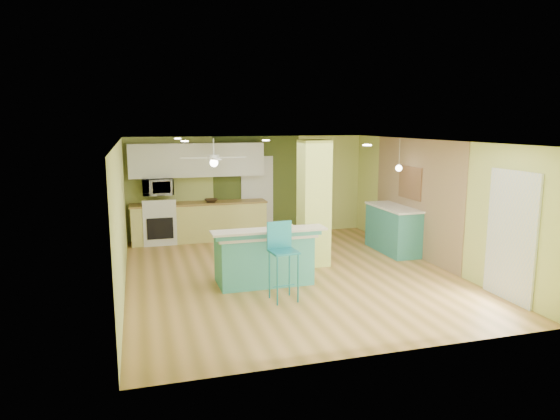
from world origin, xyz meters
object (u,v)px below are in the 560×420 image
object	(u,v)px
peninsula	(264,256)
bar_stool	(282,248)
side_counter	(393,229)
canister	(289,229)
fruit_bowl	(211,201)

from	to	relation	value
peninsula	bar_stool	distance (m)	0.95
side_counter	canister	xyz separation A→B (m)	(-2.87, -1.45, 0.48)
side_counter	canister	size ratio (longest dim) A/B	10.78
fruit_bowl	canister	distance (m)	3.72
side_counter	fruit_bowl	distance (m)	4.33
side_counter	fruit_bowl	bearing A→B (deg)	149.69
bar_stool	side_counter	world-z (taller)	bar_stool
bar_stool	canister	distance (m)	0.86
fruit_bowl	bar_stool	bearing A→B (deg)	-83.68
peninsula	bar_stool	size ratio (longest dim) A/B	1.56
bar_stool	canister	bearing A→B (deg)	59.40
bar_stool	canister	xyz separation A→B (m)	(0.36, 0.77, 0.14)
peninsula	side_counter	world-z (taller)	peninsula
bar_stool	fruit_bowl	xyz separation A→B (m)	(-0.49, 4.39, 0.13)
peninsula	fruit_bowl	size ratio (longest dim) A/B	6.10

